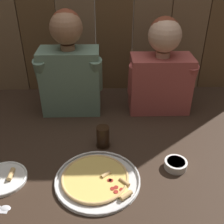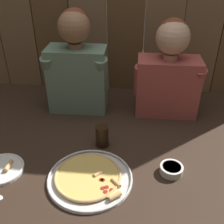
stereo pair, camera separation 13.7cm
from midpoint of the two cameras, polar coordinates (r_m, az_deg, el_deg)
ground_plane at (r=1.39m, az=3.75°, el=-8.63°), size 3.20×3.20×0.00m
pizza_tray at (r=1.25m, az=-1.48°, el=-13.61°), size 0.38×0.38×0.03m
dinner_plate at (r=1.37m, az=-19.52°, el=-11.27°), size 0.21×0.21×0.03m
drinking_glass at (r=1.41m, az=0.71°, el=-5.13°), size 0.08×0.08×0.11m
dipping_bowl at (r=1.32m, az=15.29°, el=-11.53°), size 0.11×0.11×0.04m
diner_left at (r=1.64m, az=-4.98°, el=9.68°), size 0.38×0.21×0.61m
diner_right at (r=1.64m, az=14.16°, el=8.13°), size 0.40×0.21×0.57m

